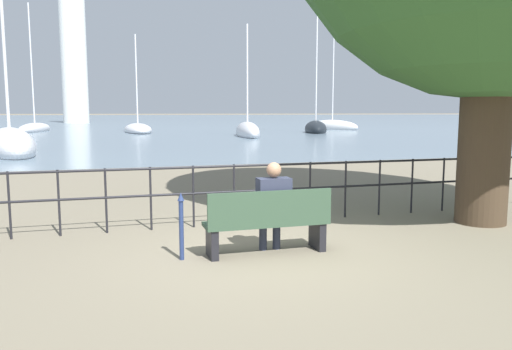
{
  "coord_description": "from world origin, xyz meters",
  "views": [
    {
      "loc": [
        -2.06,
        -6.4,
        1.94
      ],
      "look_at": [
        0.0,
        0.5,
        1.03
      ],
      "focal_mm": 35.0,
      "sensor_mm": 36.0,
      "label": 1
    }
  ],
  "objects_px": {
    "sailboat_3": "(332,126)",
    "sailboat_5": "(316,128)",
    "sailboat_4": "(35,128)",
    "seated_person_left": "(273,203)",
    "sailboat_0": "(10,146)",
    "sailboat_1": "(138,129)",
    "park_bench": "(268,223)",
    "harbor_lighthouse": "(73,52)",
    "sailboat_2": "(247,132)",
    "closed_umbrella": "(181,223)"
  },
  "relations": [
    {
      "from": "sailboat_0",
      "to": "sailboat_4",
      "type": "distance_m",
      "value": 29.03
    },
    {
      "from": "closed_umbrella",
      "to": "sailboat_4",
      "type": "xyz_separation_m",
      "value": [
        -7.75,
        47.41,
        -0.19
      ]
    },
    {
      "from": "sailboat_3",
      "to": "sailboat_5",
      "type": "bearing_deg",
      "value": -149.12
    },
    {
      "from": "park_bench",
      "to": "seated_person_left",
      "type": "height_order",
      "value": "seated_person_left"
    },
    {
      "from": "sailboat_0",
      "to": "sailboat_3",
      "type": "distance_m",
      "value": 38.2
    },
    {
      "from": "sailboat_5",
      "to": "harbor_lighthouse",
      "type": "relative_size",
      "value": 0.47
    },
    {
      "from": "sailboat_5",
      "to": "sailboat_3",
      "type": "bearing_deg",
      "value": 73.65
    },
    {
      "from": "seated_person_left",
      "to": "sailboat_5",
      "type": "xyz_separation_m",
      "value": [
        16.63,
        37.0,
        -0.3
      ]
    },
    {
      "from": "sailboat_2",
      "to": "sailboat_5",
      "type": "relative_size",
      "value": 0.74
    },
    {
      "from": "park_bench",
      "to": "sailboat_1",
      "type": "height_order",
      "value": "sailboat_1"
    },
    {
      "from": "park_bench",
      "to": "sailboat_1",
      "type": "distance_m",
      "value": 42.14
    },
    {
      "from": "closed_umbrella",
      "to": "sailboat_1",
      "type": "distance_m",
      "value": 42.1
    },
    {
      "from": "sailboat_2",
      "to": "harbor_lighthouse",
      "type": "xyz_separation_m",
      "value": [
        -15.73,
        54.83,
        11.84
      ]
    },
    {
      "from": "sailboat_1",
      "to": "sailboat_5",
      "type": "distance_m",
      "value": 16.78
    },
    {
      "from": "sailboat_3",
      "to": "harbor_lighthouse",
      "type": "relative_size",
      "value": 0.4
    },
    {
      "from": "sailboat_0",
      "to": "harbor_lighthouse",
      "type": "bearing_deg",
      "value": 75.62
    },
    {
      "from": "harbor_lighthouse",
      "to": "sailboat_0",
      "type": "bearing_deg",
      "value": -89.32
    },
    {
      "from": "seated_person_left",
      "to": "sailboat_2",
      "type": "xyz_separation_m",
      "value": [
        8.51,
        31.76,
        -0.33
      ]
    },
    {
      "from": "sailboat_1",
      "to": "sailboat_2",
      "type": "relative_size",
      "value": 1.03
    },
    {
      "from": "seated_person_left",
      "to": "closed_umbrella",
      "type": "distance_m",
      "value": 1.28
    },
    {
      "from": "sailboat_4",
      "to": "sailboat_2",
      "type": "bearing_deg",
      "value": -34.1
    },
    {
      "from": "sailboat_1",
      "to": "park_bench",
      "type": "bearing_deg",
      "value": -93.32
    },
    {
      "from": "seated_person_left",
      "to": "sailboat_4",
      "type": "height_order",
      "value": "sailboat_4"
    },
    {
      "from": "sailboat_3",
      "to": "closed_umbrella",
      "type": "bearing_deg",
      "value": -141.41
    },
    {
      "from": "closed_umbrella",
      "to": "park_bench",
      "type": "bearing_deg",
      "value": -3.55
    },
    {
      "from": "sailboat_4",
      "to": "seated_person_left",
      "type": "bearing_deg",
      "value": -71.58
    },
    {
      "from": "sailboat_2",
      "to": "harbor_lighthouse",
      "type": "distance_m",
      "value": 58.26
    },
    {
      "from": "sailboat_5",
      "to": "sailboat_1",
      "type": "bearing_deg",
      "value": -178.71
    },
    {
      "from": "sailboat_3",
      "to": "sailboat_0",
      "type": "bearing_deg",
      "value": -161.46
    },
    {
      "from": "sailboat_2",
      "to": "sailboat_4",
      "type": "relative_size",
      "value": 0.72
    },
    {
      "from": "sailboat_2",
      "to": "sailboat_3",
      "type": "xyz_separation_m",
      "value": [
        13.26,
        12.52,
        -0.01
      ]
    },
    {
      "from": "park_bench",
      "to": "seated_person_left",
      "type": "distance_m",
      "value": 0.29
    },
    {
      "from": "park_bench",
      "to": "sailboat_5",
      "type": "height_order",
      "value": "sailboat_5"
    },
    {
      "from": "closed_umbrella",
      "to": "sailboat_5",
      "type": "bearing_deg",
      "value": 64.18
    },
    {
      "from": "sailboat_3",
      "to": "sailboat_5",
      "type": "distance_m",
      "value": 8.92
    },
    {
      "from": "closed_umbrella",
      "to": "sailboat_1",
      "type": "relative_size",
      "value": 0.1
    },
    {
      "from": "park_bench",
      "to": "sailboat_1",
      "type": "xyz_separation_m",
      "value": [
        0.73,
        42.13,
        -0.15
      ]
    },
    {
      "from": "sailboat_1",
      "to": "harbor_lighthouse",
      "type": "height_order",
      "value": "harbor_lighthouse"
    },
    {
      "from": "seated_person_left",
      "to": "sailboat_4",
      "type": "bearing_deg",
      "value": 100.77
    },
    {
      "from": "sailboat_2",
      "to": "harbor_lighthouse",
      "type": "height_order",
      "value": "harbor_lighthouse"
    },
    {
      "from": "sailboat_4",
      "to": "sailboat_5",
      "type": "relative_size",
      "value": 1.03
    },
    {
      "from": "closed_umbrella",
      "to": "sailboat_5",
      "type": "xyz_separation_m",
      "value": [
        17.9,
        37.0,
        -0.11
      ]
    },
    {
      "from": "closed_umbrella",
      "to": "sailboat_3",
      "type": "relative_size",
      "value": 0.09
    },
    {
      "from": "closed_umbrella",
      "to": "sailboat_0",
      "type": "bearing_deg",
      "value": 105.54
    },
    {
      "from": "park_bench",
      "to": "sailboat_0",
      "type": "height_order",
      "value": "sailboat_0"
    },
    {
      "from": "sailboat_2",
      "to": "park_bench",
      "type": "bearing_deg",
      "value": -96.66
    },
    {
      "from": "sailboat_0",
      "to": "sailboat_1",
      "type": "relative_size",
      "value": 0.86
    },
    {
      "from": "sailboat_0",
      "to": "harbor_lighthouse",
      "type": "distance_m",
      "value": 69.12
    },
    {
      "from": "closed_umbrella",
      "to": "sailboat_2",
      "type": "distance_m",
      "value": 33.23
    },
    {
      "from": "park_bench",
      "to": "sailboat_5",
      "type": "relative_size",
      "value": 0.14
    }
  ]
}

